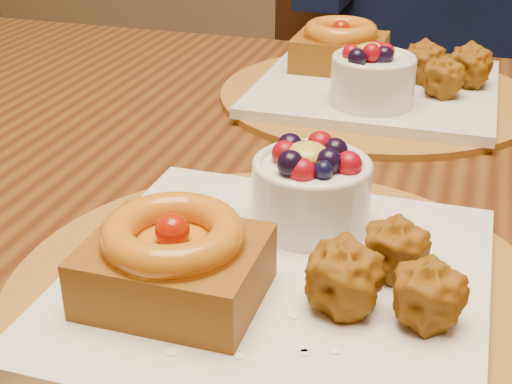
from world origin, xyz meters
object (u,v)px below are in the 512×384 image
place_setting_far (374,79)px  place_setting_near (275,263)px  chair_far (378,102)px  dining_table (336,240)px

place_setting_far → place_setting_near: bearing=-90.0°
place_setting_far → chair_far: 0.64m
chair_far → dining_table: bearing=-91.3°
dining_table → chair_far: chair_far is taller
place_setting_far → dining_table: bearing=-89.2°
dining_table → chair_far: 0.82m
dining_table → place_setting_near: (-0.00, -0.21, 0.10)m
place_setting_near → chair_far: 1.05m
dining_table → place_setting_far: bearing=90.8°
dining_table → place_setting_near: bearing=-90.8°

